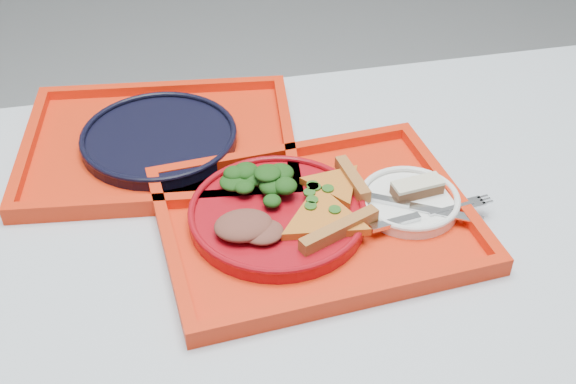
% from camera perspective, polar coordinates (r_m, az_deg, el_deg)
% --- Properties ---
extents(table, '(1.60, 0.80, 0.75)m').
position_cam_1_polar(table, '(1.14, -0.58, -4.61)').
color(table, silver).
rests_on(table, ground).
extents(tray_main, '(0.48, 0.38, 0.01)m').
position_cam_1_polar(tray_main, '(1.07, 2.17, -2.44)').
color(tray_main, red).
rests_on(tray_main, table).
extents(tray_far, '(0.49, 0.40, 0.01)m').
position_cam_1_polar(tray_far, '(1.24, -10.06, 3.59)').
color(tray_far, red).
rests_on(tray_far, table).
extents(dinner_plate, '(0.26, 0.26, 0.02)m').
position_cam_1_polar(dinner_plate, '(1.06, -0.83, -1.90)').
color(dinner_plate, maroon).
rests_on(dinner_plate, tray_main).
extents(side_plate, '(0.15, 0.15, 0.01)m').
position_cam_1_polar(side_plate, '(1.10, 9.53, -0.84)').
color(side_plate, white).
rests_on(side_plate, tray_main).
extents(navy_plate, '(0.26, 0.26, 0.02)m').
position_cam_1_polar(navy_plate, '(1.23, -10.13, 4.12)').
color(navy_plate, black).
rests_on(navy_plate, tray_far).
extents(pizza_slice_a, '(0.17, 0.18, 0.02)m').
position_cam_1_polar(pizza_slice_a, '(1.03, 2.81, -1.88)').
color(pizza_slice_a, orange).
rests_on(pizza_slice_a, dinner_plate).
extents(pizza_slice_b, '(0.12, 0.11, 0.02)m').
position_cam_1_polar(pizza_slice_b, '(1.09, 3.78, 0.74)').
color(pizza_slice_b, orange).
rests_on(pizza_slice_b, dinner_plate).
extents(salad_heap, '(0.10, 0.09, 0.05)m').
position_cam_1_polar(salad_heap, '(1.07, -2.29, 0.90)').
color(salad_heap, black).
rests_on(salad_heap, dinner_plate).
extents(meat_portion, '(0.08, 0.07, 0.03)m').
position_cam_1_polar(meat_portion, '(1.01, -3.53, -2.66)').
color(meat_portion, brown).
rests_on(meat_portion, dinner_plate).
extents(dessert_bar, '(0.08, 0.04, 0.02)m').
position_cam_1_polar(dessert_bar, '(1.10, 10.17, 0.35)').
color(dessert_bar, '#532D1B').
rests_on(dessert_bar, side_plate).
extents(knife, '(0.17, 0.11, 0.01)m').
position_cam_1_polar(knife, '(1.08, 10.38, -1.17)').
color(knife, silver).
rests_on(knife, side_plate).
extents(fork, '(0.19, 0.05, 0.01)m').
position_cam_1_polar(fork, '(1.07, 11.02, -1.70)').
color(fork, silver).
rests_on(fork, side_plate).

